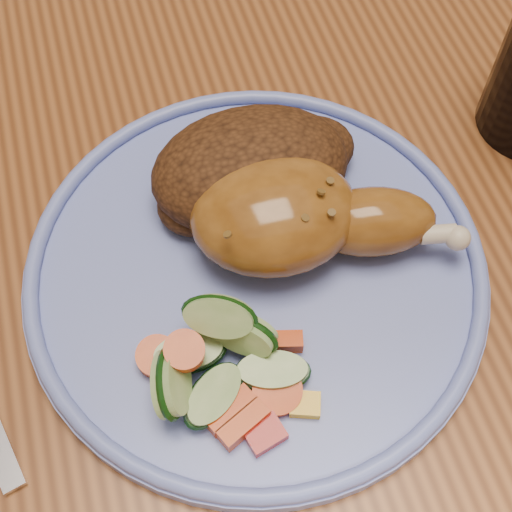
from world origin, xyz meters
name	(u,v)px	position (x,y,z in m)	size (l,w,h in m)	color
ground	(287,398)	(0.00, 0.00, 0.00)	(4.00, 4.00, 0.00)	brown
dining_table	(317,149)	(0.00, 0.00, 0.67)	(0.90, 1.40, 0.75)	brown
plate	(256,272)	(-0.10, -0.15, 0.76)	(0.29, 0.29, 0.01)	#6D80D9
plate_rim	(256,264)	(-0.10, -0.15, 0.77)	(0.29, 0.29, 0.01)	#6D80D9
chicken_leg	(298,216)	(-0.07, -0.13, 0.79)	(0.17, 0.10, 0.06)	#90581E
rice_pilaf	(254,169)	(-0.08, -0.09, 0.78)	(0.14, 0.09, 0.06)	#452611
vegetable_pile	(221,364)	(-0.14, -0.21, 0.78)	(0.10, 0.10, 0.05)	#A50A05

